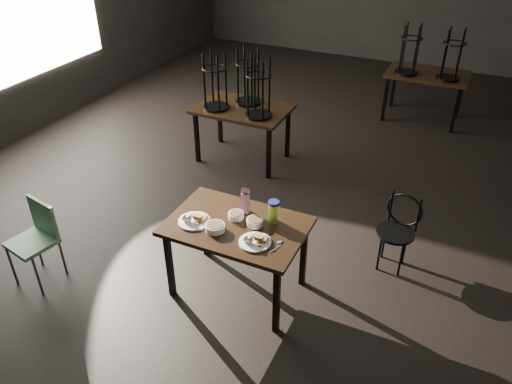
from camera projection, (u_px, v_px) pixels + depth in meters
The scene contains 14 objects.
room at pixel (367, 8), 4.29m from camera, with size 12.00×12.04×3.22m.
main_table at pixel (237, 232), 4.35m from camera, with size 1.20×0.80×0.75m.
plate_left at pixel (194, 220), 4.32m from camera, with size 0.28×0.28×0.09m.
plate_right at pixel (255, 241), 4.08m from camera, with size 0.27×0.27×0.09m.
bowl_near at pixel (236, 215), 4.37m from camera, with size 0.14×0.14×0.05m.
bowl_far at pixel (255, 222), 4.29m from camera, with size 0.15×0.15×0.06m.
bowl_big at pixel (215, 227), 4.22m from camera, with size 0.17×0.17×0.06m.
juice_carton at pixel (245, 201), 4.40m from camera, with size 0.07×0.07×0.25m.
water_bottle at pixel (274, 211), 4.29m from camera, with size 0.11×0.11×0.21m.
spoon at pixel (279, 243), 4.09m from camera, with size 0.06×0.20×0.01m.
bentwood_chair at pixel (399, 226), 4.78m from camera, with size 0.39×0.38×0.77m.
school_chair at pixel (37, 235), 4.61m from camera, with size 0.44×0.44×0.81m.
bg_table_left at pixel (242, 106), 6.42m from camera, with size 1.20×0.80×1.48m.
bg_table_far at pixel (427, 74), 7.54m from camera, with size 1.20×0.80×1.48m.
Camera 1 is at (0.95, -4.45, 3.31)m, focal length 35.00 mm.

